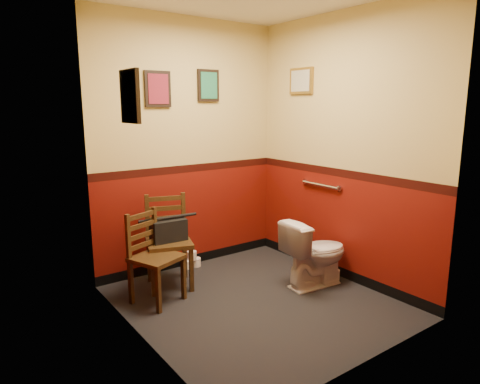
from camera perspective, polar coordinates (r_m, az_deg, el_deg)
name	(u,v)px	position (r m, az deg, el deg)	size (l,w,h in m)	color
floor	(256,302)	(4.09, 2.13, -14.43)	(2.20, 2.40, 0.00)	black
wall_back	(189,146)	(4.70, -6.86, 6.05)	(2.20, 2.70, 0.00)	#5F0F08
wall_front	(373,175)	(2.87, 17.28, 2.19)	(2.20, 2.70, 0.00)	#5F0F08
wall_left	(136,168)	(3.15, -13.65, 3.17)	(2.40, 2.70, 0.00)	#5F0F08
wall_right	(342,149)	(4.47, 13.47, 5.54)	(2.40, 2.70, 0.00)	#5F0F08
grab_bar	(320,185)	(4.67, 10.68, 0.93)	(0.05, 0.56, 0.06)	silver
framed_print_back_a	(158,89)	(4.51, -10.90, 13.33)	(0.28, 0.04, 0.36)	black
framed_print_back_b	(208,86)	(4.80, -4.24, 13.98)	(0.26, 0.04, 0.34)	black
framed_print_left	(130,97)	(3.22, -14.43, 12.23)	(0.04, 0.30, 0.38)	black
framed_print_right	(301,81)	(4.85, 8.16, 14.46)	(0.04, 0.34, 0.28)	olive
toilet	(315,253)	(4.38, 10.02, -8.04)	(0.38, 0.69, 0.67)	white
toilet_brush	(334,274)	(4.65, 12.48, -10.60)	(0.11, 0.11, 0.38)	silver
chair_left	(154,257)	(4.04, -11.44, -8.50)	(0.51, 0.51, 0.84)	#483015
chair_right	(168,241)	(4.34, -9.53, -6.50)	(0.54, 0.54, 0.92)	#483015
handbag	(169,230)	(4.27, -9.51, -5.03)	(0.35, 0.20, 0.25)	black
tp_stack	(192,261)	(4.88, -6.46, -9.08)	(0.22, 0.11, 0.19)	silver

